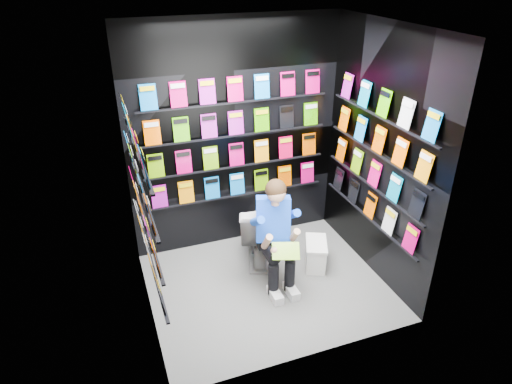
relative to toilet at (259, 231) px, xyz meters
name	(u,v)px	position (x,y,z in m)	size (l,w,h in m)	color
floor	(267,286)	(-0.09, -0.49, -0.37)	(2.40, 2.40, 0.00)	#61615F
ceiling	(271,27)	(-0.09, -0.49, 2.23)	(2.40, 2.40, 0.00)	white
wall_back	(235,138)	(-0.09, 0.51, 0.93)	(2.40, 0.04, 2.60)	black
wall_front	(318,229)	(-0.09, -1.49, 0.93)	(2.40, 0.04, 2.60)	black
wall_left	(137,196)	(-1.29, -0.49, 0.93)	(0.04, 2.00, 2.60)	black
wall_right	(379,157)	(1.11, -0.49, 0.93)	(0.04, 2.00, 2.60)	black
comics_back	(236,139)	(-0.09, 0.48, 0.94)	(2.10, 0.06, 1.37)	#D65000
comics_left	(140,195)	(-1.26, -0.49, 0.94)	(0.06, 1.70, 1.37)	#D65000
comics_right	(377,157)	(1.08, -0.49, 0.94)	(0.06, 1.70, 1.37)	#D65000
toilet	(259,231)	(0.00, 0.00, 0.00)	(0.42, 0.75, 0.73)	silver
longbox	(316,255)	(0.54, -0.35, -0.23)	(0.21, 0.37, 0.28)	silver
longbox_lid	(316,243)	(0.54, -0.35, -0.07)	(0.22, 0.39, 0.03)	silver
reader	(272,219)	(0.00, -0.38, 0.37)	(0.47, 0.68, 1.26)	blue
held_comic	(286,251)	(0.00, -0.73, 0.21)	(0.26, 0.01, 0.18)	#17922D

